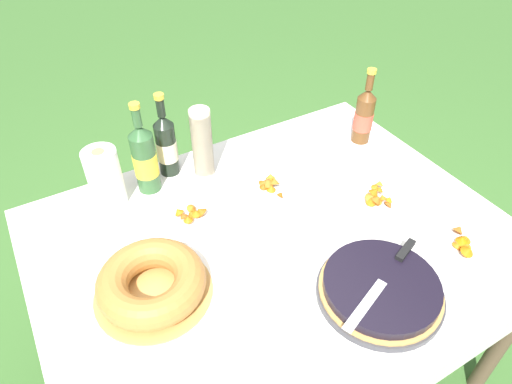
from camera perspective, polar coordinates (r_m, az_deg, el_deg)
ground_plane at (r=2.03m, az=1.93°, el=-20.38°), size 16.00×16.00×0.00m
garden_table at (r=1.48m, az=2.51°, el=-7.74°), size 1.42×1.11×0.74m
tablecloth at (r=1.44m, az=2.57°, el=-6.20°), size 1.43×1.12×0.10m
berry_tart at (r=1.31m, az=15.29°, el=-11.65°), size 0.35×0.35×0.06m
serving_knife at (r=1.30m, az=16.15°, el=-9.86°), size 0.36×0.16×0.01m
bundt_cake at (r=1.29m, az=-12.91°, el=-11.00°), size 0.33×0.33×0.09m
cup_stack at (r=1.59m, az=-6.75°, el=6.03°), size 0.07×0.07×0.27m
cider_bottle_green at (r=1.57m, az=-13.74°, el=4.08°), size 0.08×0.08×0.33m
cider_bottle_amber at (r=1.82m, az=13.35°, el=9.29°), size 0.07×0.07×0.30m
juice_bottle_red at (r=1.63m, az=-11.15°, el=5.83°), size 0.07×0.07×0.32m
snack_plate_near at (r=1.60m, az=14.70°, el=-0.64°), size 0.23×0.23×0.06m
snack_plate_left at (r=1.52m, az=24.18°, el=-6.04°), size 0.24×0.24×0.06m
snack_plate_right at (r=1.59m, az=2.05°, el=0.83°), size 0.22×0.22×0.06m
snack_plate_far at (r=1.49m, az=-7.51°, el=-3.06°), size 0.23×0.23×0.06m
paper_towel_roll at (r=1.56m, az=-18.35°, el=1.66°), size 0.11×0.11×0.21m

